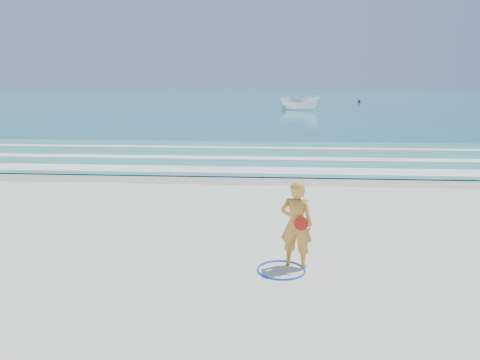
{
  "coord_description": "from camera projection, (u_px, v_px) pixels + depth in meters",
  "views": [
    {
      "loc": [
        1.57,
        -7.94,
        3.59
      ],
      "look_at": [
        0.67,
        4.0,
        1.0
      ],
      "focal_mm": 35.0,
      "sensor_mm": 36.0,
      "label": 1
    }
  ],
  "objects": [
    {
      "name": "foam_near",
      "position": [
        235.0,
        170.0,
        18.64
      ],
      "size": [
        400.0,
        1.4,
        0.01
      ],
      "primitive_type": "cube",
      "color": "white",
      "rests_on": "shallow"
    },
    {
      "name": "shallow",
      "position": [
        242.0,
        155.0,
        22.25
      ],
      "size": [
        400.0,
        10.0,
        0.01
      ],
      "primitive_type": "cube",
      "color": "#59B7AD",
      "rests_on": "ocean"
    },
    {
      "name": "foam_far",
      "position": [
        245.0,
        147.0,
        24.68
      ],
      "size": [
        400.0,
        0.6,
        0.01
      ],
      "primitive_type": "cube",
      "color": "white",
      "rests_on": "shallow"
    },
    {
      "name": "boat",
      "position": [
        300.0,
        102.0,
        54.08
      ],
      "size": [
        5.14,
        2.91,
        1.87
      ],
      "primitive_type": "imported",
      "rotation": [
        0.0,
        0.0,
        1.33
      ],
      "color": "white",
      "rests_on": "ocean"
    },
    {
      "name": "ground",
      "position": [
        187.0,
        278.0,
        8.61
      ],
      "size": [
        400.0,
        400.0,
        0.0
      ],
      "primitive_type": "plane",
      "color": "silver",
      "rests_on": "ground"
    },
    {
      "name": "buoy",
      "position": [
        359.0,
        101.0,
        71.76
      ],
      "size": [
        0.41,
        0.41,
        0.41
      ],
      "primitive_type": "sphere",
      "color": "black",
      "rests_on": "ocean"
    },
    {
      "name": "ocean",
      "position": [
        269.0,
        94.0,
        110.95
      ],
      "size": [
        400.0,
        190.0,
        0.04
      ],
      "primitive_type": "cube",
      "color": "#19727F",
      "rests_on": "ground"
    },
    {
      "name": "woman",
      "position": [
        296.0,
        224.0,
        8.99
      ],
      "size": [
        0.7,
        0.54,
        1.71
      ],
      "color": "gold",
      "rests_on": "ground"
    },
    {
      "name": "wet_sand",
      "position": [
        232.0,
        178.0,
        17.38
      ],
      "size": [
        400.0,
        2.4,
        0.0
      ],
      "primitive_type": "cube",
      "color": "#B2A893",
      "rests_on": "ground"
    },
    {
      "name": "foam_mid",
      "position": [
        240.0,
        158.0,
        21.47
      ],
      "size": [
        400.0,
        0.9,
        0.01
      ],
      "primitive_type": "cube",
      "color": "white",
      "rests_on": "shallow"
    },
    {
      "name": "hoop",
      "position": [
        281.0,
        270.0,
        8.95
      ],
      "size": [
        0.98,
        0.98,
        0.03
      ],
      "primitive_type": "torus",
      "rotation": [
        0.0,
        0.0,
        0.05
      ],
      "color": "#0E4DFD",
      "rests_on": "ground"
    }
  ]
}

